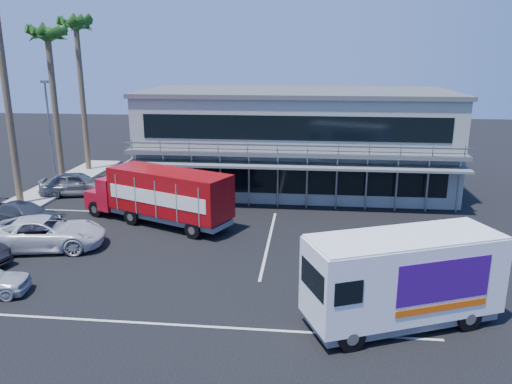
# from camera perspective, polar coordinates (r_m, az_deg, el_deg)

# --- Properties ---
(ground) EXTENTS (120.00, 120.00, 0.00)m
(ground) POSITION_cam_1_polar(r_m,az_deg,el_deg) (24.67, -3.80, -7.99)
(ground) COLOR black
(ground) RESTS_ON ground
(building) EXTENTS (22.40, 12.00, 7.30)m
(building) POSITION_cam_1_polar(r_m,az_deg,el_deg) (37.73, 4.54, 6.01)
(building) COLOR gray
(building) RESTS_ON ground
(curb_strip) EXTENTS (3.00, 32.00, 0.16)m
(curb_strip) POSITION_cam_1_polar(r_m,az_deg,el_deg) (35.45, -26.65, -2.16)
(curb_strip) COLOR #A5A399
(curb_strip) RESTS_ON ground
(palm_e) EXTENTS (2.80, 2.80, 12.25)m
(palm_e) POSITION_cam_1_polar(r_m,az_deg,el_deg) (39.96, -22.66, 15.41)
(palm_e) COLOR brown
(palm_e) RESTS_ON ground
(palm_f) EXTENTS (2.80, 2.80, 13.25)m
(palm_f) POSITION_cam_1_polar(r_m,az_deg,el_deg) (45.08, -19.82, 16.69)
(palm_f) COLOR brown
(palm_f) RESTS_ON ground
(light_pole_far) EXTENTS (0.50, 0.25, 8.09)m
(light_pole_far) POSITION_cam_1_polar(r_m,az_deg,el_deg) (38.32, -22.47, 6.33)
(light_pole_far) COLOR gray
(light_pole_far) RESTS_ON ground
(red_truck) EXTENTS (9.94, 6.14, 3.33)m
(red_truck) POSITION_cam_1_polar(r_m,az_deg,el_deg) (29.97, -10.86, -0.27)
(red_truck) COLOR #A80D1D
(red_truck) RESTS_ON ground
(white_van) EXTENTS (7.60, 5.03, 3.52)m
(white_van) POSITION_cam_1_polar(r_m,az_deg,el_deg) (19.33, 16.44, -9.42)
(white_van) COLOR white
(white_van) RESTS_ON ground
(parked_car_c) EXTENTS (6.49, 3.93, 1.68)m
(parked_car_c) POSITION_cam_1_polar(r_m,az_deg,el_deg) (28.21, -22.97, -4.34)
(parked_car_c) COLOR silver
(parked_car_c) RESTS_ON ground
(parked_car_d) EXTENTS (5.18, 3.23, 1.40)m
(parked_car_d) POSITION_cam_1_polar(r_m,az_deg,el_deg) (32.35, -24.92, -2.37)
(parked_car_d) COLOR #2F343F
(parked_car_d) RESTS_ON ground
(parked_car_e) EXTENTS (5.38, 3.22, 1.71)m
(parked_car_e) POSITION_cam_1_polar(r_m,az_deg,el_deg) (38.05, -19.80, 0.91)
(parked_car_e) COLOR slate
(parked_car_e) RESTS_ON ground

